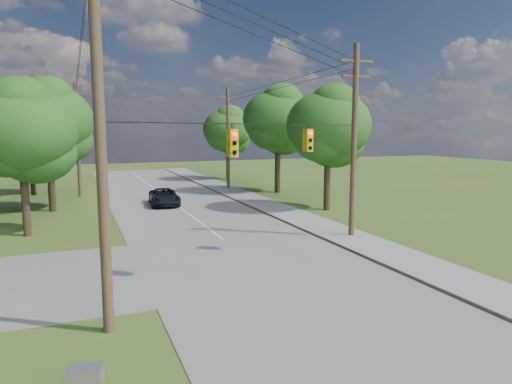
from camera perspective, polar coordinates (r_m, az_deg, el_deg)
name	(u,v)px	position (r m, az deg, el deg)	size (l,w,h in m)	color
ground	(257,313)	(15.47, 0.11, -14.94)	(140.00, 140.00, 0.00)	#37511B
main_road	(257,265)	(20.54, 0.11, -9.06)	(10.00, 100.00, 0.03)	gray
sidewalk_east	(382,249)	(23.74, 15.42, -6.90)	(2.60, 100.00, 0.12)	#9A9690
pole_sw	(99,121)	(13.66, -18.98, 8.41)	(2.00, 0.32, 12.00)	brown
pole_ne	(354,139)	(25.55, 12.15, 6.51)	(2.00, 0.32, 10.50)	brown
pole_north_e	(228,138)	(45.52, -3.52, 6.77)	(2.00, 0.32, 10.00)	brown
pole_north_w	(78,139)	(43.25, -21.41, 6.19)	(2.00, 0.32, 10.00)	brown
power_lines	(204,71)	(25.89, -6.52, 14.83)	(13.93, 29.62, 4.93)	black
traffic_signals	(274,141)	(19.34, 2.29, 6.38)	(4.91, 3.27, 1.05)	#E5B10D
tree_w_near	(20,130)	(28.37, -27.36, 6.86)	(6.00, 6.00, 8.40)	#3D2E1E
tree_w_mid	(47,121)	(36.29, -24.63, 8.09)	(6.40, 6.40, 9.22)	#3D2E1E
tree_w_far	(29,126)	(46.39, -26.49, 7.37)	(6.00, 6.00, 8.73)	#3D2E1E
tree_e_near	(328,125)	(33.97, 9.02, 8.21)	(6.20, 6.20, 8.81)	#3D2E1E
tree_e_mid	(278,119)	(43.10, 2.75, 9.08)	(6.60, 6.60, 9.64)	#3D2E1E
tree_e_far	(228,130)	(53.92, -3.56, 7.79)	(5.80, 5.80, 8.32)	#3D2E1E
car_main_north	(164,197)	(36.69, -11.40, -0.60)	(2.17, 4.71, 1.31)	black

